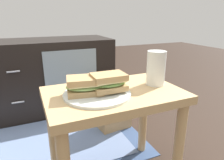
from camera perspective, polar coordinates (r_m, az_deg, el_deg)
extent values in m
cube|color=tan|center=(0.84, 0.54, -4.33)|extent=(0.56, 0.36, 0.04)
cylinder|color=tan|center=(0.96, 18.41, -17.66)|extent=(0.04, 0.04, 0.43)
cylinder|color=tan|center=(1.02, -16.31, -15.50)|extent=(0.04, 0.04, 0.43)
cylinder|color=tan|center=(1.16, 8.81, -10.50)|extent=(0.04, 0.04, 0.43)
cube|color=black|center=(1.73, -16.83, 1.40)|extent=(0.96, 0.44, 0.58)
cube|color=#8C9EA8|center=(1.53, -11.32, 0.16)|extent=(0.39, 0.01, 0.44)
cylinder|color=silver|center=(1.47, -26.26, 2.15)|extent=(0.08, 0.01, 0.01)
cylinder|color=silver|center=(1.54, -25.13, -5.75)|extent=(0.08, 0.01, 0.01)
cube|color=#384C72|center=(1.36, -17.88, -16.87)|extent=(1.16, 0.73, 0.01)
cube|color=slate|center=(1.36, -17.89, -16.72)|extent=(0.95, 0.60, 0.00)
cylinder|color=silver|center=(0.79, -4.22, -3.95)|extent=(0.27, 0.27, 0.01)
cube|color=tan|center=(0.78, -7.60, -3.13)|extent=(0.15, 0.12, 0.02)
ellipsoid|color=#8CB260|center=(0.77, -7.65, -1.82)|extent=(0.16, 0.13, 0.02)
cube|color=beige|center=(0.77, -7.69, -1.05)|extent=(0.14, 0.11, 0.01)
cube|color=tan|center=(0.77, -7.73, -0.06)|extent=(0.15, 0.12, 0.02)
cube|color=tan|center=(0.79, -0.96, -2.07)|extent=(0.13, 0.09, 0.02)
ellipsoid|color=#729E4C|center=(0.79, -0.97, -0.77)|extent=(0.14, 0.10, 0.02)
cube|color=beige|center=(0.78, -0.97, 0.00)|extent=(0.12, 0.09, 0.01)
cube|color=tan|center=(0.78, -0.98, 0.98)|extent=(0.13, 0.10, 0.02)
cylinder|color=silver|center=(0.91, 12.38, 3.32)|extent=(0.08, 0.08, 0.15)
cylinder|color=orange|center=(0.92, 12.31, 2.32)|extent=(0.07, 0.07, 0.11)
cylinder|color=white|center=(0.90, 12.57, 6.10)|extent=(0.07, 0.07, 0.01)
cube|color=tan|center=(1.40, 0.18, -6.97)|extent=(0.23, 0.19, 0.34)
cube|color=#987950|center=(1.33, 0.19, 0.15)|extent=(0.22, 0.16, 0.02)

